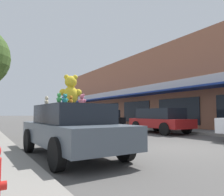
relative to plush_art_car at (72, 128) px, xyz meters
name	(u,v)px	position (x,y,z in m)	size (l,w,h in m)	color
ground_plane	(177,148)	(3.67, -0.53, -0.79)	(260.00, 260.00, 0.00)	#514F4C
storefront_row	(185,93)	(17.98, 11.24, 2.78)	(15.85, 37.08, 7.14)	#9E6047
plush_art_car	(72,128)	(0.00, 0.00, 0.00)	(2.05, 4.41, 1.46)	#4C5660
teddy_bear_giant	(71,90)	(0.02, 0.20, 1.10)	(0.68, 0.49, 0.90)	yellow
teddy_bear_pink	(82,100)	(0.55, 0.58, 0.86)	(0.25, 0.27, 0.39)	pink
teddy_bear_blue	(64,100)	(0.01, 0.73, 0.83)	(0.22, 0.24, 0.34)	blue
teddy_bear_teal	(65,99)	(-0.36, -0.44, 0.80)	(0.20, 0.13, 0.26)	teal
teddy_bear_green	(59,98)	(-0.64, -0.81, 0.79)	(0.14, 0.18, 0.24)	green
teddy_bear_orange	(71,100)	(-0.13, -0.23, 0.79)	(0.18, 0.15, 0.24)	orange
teddy_bear_cream	(47,101)	(-0.59, 0.55, 0.80)	(0.17, 0.19, 0.26)	beige
parked_car_far_center	(160,119)	(7.34, 4.18, 0.05)	(1.96, 4.10, 1.52)	maroon
parked_car_far_right	(104,118)	(7.34, 11.30, 0.05)	(2.06, 4.05, 1.52)	black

